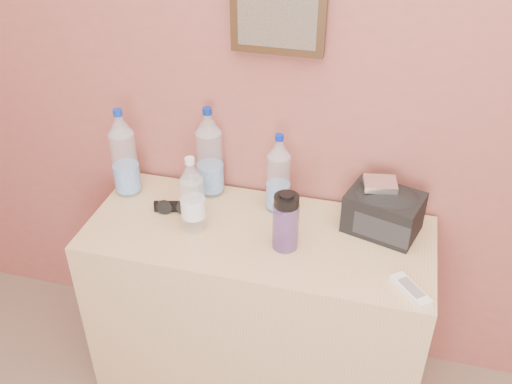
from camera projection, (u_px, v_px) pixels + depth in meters
The scene contains 11 objects.
picture_frame at pixel (278, 14), 1.75m from camera, with size 0.30×0.03×0.25m, color #382311, non-canonical shape.
dresser at pixel (258, 309), 2.13m from camera, with size 1.17×0.49×0.73m, color #9C794A.
pet_large_a at pixel (124, 157), 2.05m from camera, with size 0.09×0.09×0.34m.
pet_large_b at pixel (210, 157), 2.05m from camera, with size 0.09×0.09×0.34m.
pet_large_c at pixel (278, 177), 1.97m from camera, with size 0.08×0.08×0.30m.
pet_small at pixel (193, 198), 1.88m from camera, with size 0.08×0.08×0.27m.
nalgene_bottle at pixel (286, 221), 1.81m from camera, with size 0.08×0.08×0.21m.
sunglasses at pixel (175, 207), 2.02m from camera, with size 0.15×0.05×0.04m, color black, non-canonical shape.
ac_remote at pixel (411, 290), 1.68m from camera, with size 0.14×0.05×0.02m, color white.
toiletry_bag at pixel (384, 210), 1.90m from camera, with size 0.24×0.17×0.16m, color black, non-canonical shape.
foil_packet at pixel (380, 184), 1.86m from camera, with size 0.11×0.09×0.02m, color white.
Camera 1 is at (0.05, 0.26, 1.93)m, focal length 40.00 mm.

